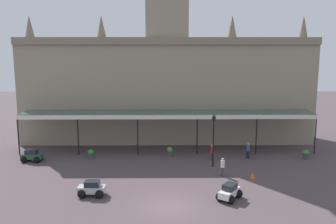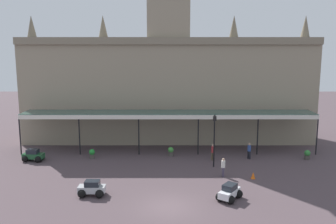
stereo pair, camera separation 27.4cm
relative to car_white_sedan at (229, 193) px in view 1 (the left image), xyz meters
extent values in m
plane|color=#4E3F44|center=(-4.52, -1.24, -0.50)|extent=(140.00, 140.00, 0.00)
cube|color=gray|center=(-4.52, 18.13, 5.67)|extent=(34.18, 5.57, 12.34)
cube|color=gray|center=(-4.52, 15.20, 11.43)|extent=(34.18, 0.30, 0.80)
cone|color=#6E6554|center=(-20.60, 18.13, 13.13)|extent=(1.10, 1.10, 2.60)
cone|color=#6E6554|center=(-12.21, 18.13, 13.13)|extent=(1.10, 1.10, 2.60)
cone|color=#6E6554|center=(3.17, 18.13, 13.13)|extent=(1.10, 1.10, 2.60)
cone|color=#6E6554|center=(11.57, 18.13, 13.13)|extent=(1.10, 1.10, 2.60)
cube|color=#38564C|center=(-4.52, 13.15, 3.76)|extent=(31.32, 3.20, 0.16)
cube|color=silver|center=(-4.52, 11.55, 3.56)|extent=(31.32, 0.12, 0.44)
cylinder|color=black|center=(-20.18, 11.70, 1.59)|extent=(0.14, 0.14, 4.18)
cylinder|color=black|center=(-13.91, 11.70, 1.59)|extent=(0.14, 0.14, 4.18)
cylinder|color=black|center=(-7.65, 11.70, 1.59)|extent=(0.14, 0.14, 4.18)
cylinder|color=black|center=(-1.38, 11.70, 1.59)|extent=(0.14, 0.14, 4.18)
cylinder|color=black|center=(4.88, 11.70, 1.59)|extent=(0.14, 0.14, 4.18)
cylinder|color=black|center=(11.14, 11.70, 1.59)|extent=(0.14, 0.14, 4.18)
cube|color=silver|center=(0.00, -0.01, 0.02)|extent=(1.91, 2.18, 0.50)
cube|color=#1E232B|center=(0.02, 0.03, 0.48)|extent=(1.29, 1.36, 0.42)
sphere|color=black|center=(-0.04, -0.81, -0.18)|extent=(0.64, 0.64, 0.64)
sphere|color=black|center=(-0.76, -0.30, -0.18)|extent=(0.64, 0.64, 0.64)
sphere|color=black|center=(0.75, 0.29, -0.18)|extent=(0.64, 0.64, 0.64)
sphere|color=black|center=(0.03, 0.80, -0.18)|extent=(0.64, 0.64, 0.64)
cube|color=#B2B5BA|center=(-10.40, 0.75, 0.02)|extent=(2.07, 0.92, 0.50)
cube|color=#1E232B|center=(-10.35, 0.74, 0.48)|extent=(1.12, 0.82, 0.42)
sphere|color=black|center=(-11.08, 0.32, -0.18)|extent=(0.64, 0.64, 0.64)
sphere|color=black|center=(-11.07, 1.20, -0.18)|extent=(0.64, 0.64, 0.64)
sphere|color=black|center=(-9.73, 0.29, -0.18)|extent=(0.64, 0.64, 0.64)
sphere|color=black|center=(-9.72, 1.17, -0.18)|extent=(0.64, 0.64, 0.64)
cube|color=#1E512D|center=(-18.04, 9.45, 0.02)|extent=(2.12, 1.06, 0.50)
cube|color=#1E232B|center=(-18.09, 9.45, 0.48)|extent=(1.17, 0.90, 0.42)
sphere|color=black|center=(-17.33, 9.82, -0.18)|extent=(0.64, 0.64, 0.64)
sphere|color=black|center=(-17.41, 8.95, -0.18)|extent=(0.64, 0.64, 0.64)
sphere|color=black|center=(-18.68, 9.95, -0.18)|extent=(0.64, 0.64, 0.64)
sphere|color=black|center=(-18.76, 9.07, -0.18)|extent=(0.64, 0.64, 0.64)
cylinder|color=brown|center=(0.02, 9.53, -0.09)|extent=(0.17, 0.17, 0.82)
cylinder|color=brown|center=(-0.15, 9.68, -0.09)|extent=(0.17, 0.17, 0.82)
cylinder|color=#A52D33|center=(-0.06, 9.60, 0.63)|extent=(0.34, 0.34, 0.62)
sphere|color=tan|center=(-0.06, 9.60, 1.05)|extent=(0.23, 0.23, 0.23)
cylinder|color=#3F384C|center=(0.27, 4.83, -0.09)|extent=(0.17, 0.17, 0.82)
cylinder|color=#3F384C|center=(0.27, 5.05, -0.09)|extent=(0.17, 0.17, 0.82)
cylinder|color=silver|center=(0.27, 4.94, 0.63)|extent=(0.34, 0.34, 0.62)
sphere|color=tan|center=(0.27, 4.94, 1.05)|extent=(0.23, 0.23, 0.23)
cylinder|color=black|center=(3.61, 10.18, -0.09)|extent=(0.17, 0.17, 0.82)
cylinder|color=black|center=(3.75, 10.01, -0.09)|extent=(0.17, 0.17, 0.82)
cylinder|color=#334C8C|center=(3.68, 10.09, 0.63)|extent=(0.34, 0.34, 0.62)
sphere|color=tan|center=(3.68, 10.09, 1.05)|extent=(0.23, 0.23, 0.23)
cylinder|color=black|center=(-0.22, 7.59, 1.73)|extent=(0.13, 0.13, 4.47)
cube|color=black|center=(-0.22, 7.59, 4.18)|extent=(0.30, 0.30, 0.44)
sphere|color=black|center=(-0.22, 7.59, 4.46)|extent=(0.14, 0.14, 0.14)
cone|color=orange|center=(2.79, 4.39, -0.22)|extent=(0.40, 0.40, 0.57)
cylinder|color=#47423D|center=(-4.29, 11.15, -0.29)|extent=(0.56, 0.56, 0.42)
sphere|color=#3D8B38|center=(-4.29, 11.15, 0.16)|extent=(0.60, 0.60, 0.60)
cylinder|color=#47423D|center=(9.56, 9.94, -0.29)|extent=(0.56, 0.56, 0.42)
sphere|color=#338037|center=(9.56, 9.94, 0.16)|extent=(0.60, 0.60, 0.60)
cylinder|color=#47423D|center=(-12.35, 10.30, -0.29)|extent=(0.56, 0.56, 0.42)
sphere|color=#228730|center=(-12.35, 10.30, 0.16)|extent=(0.60, 0.60, 0.60)
camera|label=1|loc=(-4.85, -25.60, 10.62)|focal=38.91mm
camera|label=2|loc=(-4.57, -25.60, 10.62)|focal=38.91mm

